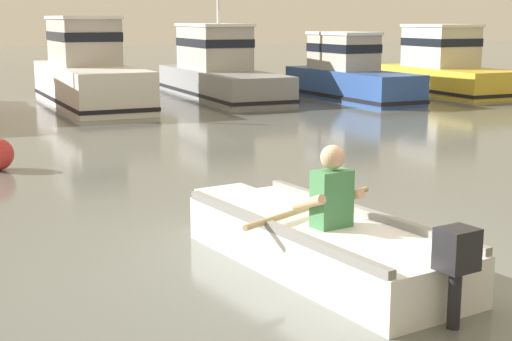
# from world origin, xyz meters

# --- Properties ---
(ground_plane) EXTENTS (120.00, 120.00, 0.00)m
(ground_plane) POSITION_xyz_m (0.00, 0.00, 0.00)
(ground_plane) COLOR slate
(rowboat_with_person) EXTENTS (1.83, 3.70, 1.19)m
(rowboat_with_person) POSITION_xyz_m (-0.07, -0.21, 0.25)
(rowboat_with_person) COLOR white
(rowboat_with_person) RESTS_ON ground
(moored_boat_white) EXTENTS (2.63, 6.44, 2.35)m
(moored_boat_white) POSITION_xyz_m (-0.63, 14.26, 0.87)
(moored_boat_white) COLOR white
(moored_boat_white) RESTS_ON ground
(moored_boat_grey) EXTENTS (2.48, 6.81, 4.01)m
(moored_boat_grey) POSITION_xyz_m (3.33, 15.53, 0.78)
(moored_boat_grey) COLOR gray
(moored_boat_grey) RESTS_ON ground
(moored_boat_blue) EXTENTS (2.24, 5.29, 1.91)m
(moored_boat_blue) POSITION_xyz_m (6.62, 13.44, 0.70)
(moored_boat_blue) COLOR #2D519E
(moored_boat_blue) RESTS_ON ground
(moored_boat_yellow) EXTENTS (2.53, 5.06, 2.11)m
(moored_boat_yellow) POSITION_xyz_m (10.26, 14.19, 0.77)
(moored_boat_yellow) COLOR gold
(moored_boat_yellow) RESTS_ON ground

